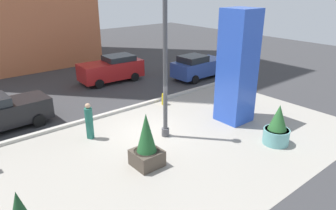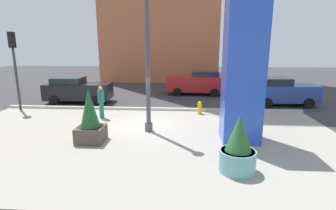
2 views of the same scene
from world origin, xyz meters
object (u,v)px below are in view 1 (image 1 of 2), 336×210
object	(u,v)px
lamp_post	(165,64)
potted_plant_mid_plaza	(277,128)
car_intersection	(1,112)
pedestrian_crossing	(89,119)
art_pillar_blue	(237,67)
potted_plant_by_pillar	(147,144)
fire_hydrant	(164,99)
car_curb_west	(112,69)
car_curb_east	(198,67)

from	to	relation	value
lamp_post	potted_plant_mid_plaza	size ratio (longest dim) A/B	3.81
car_intersection	pedestrian_crossing	size ratio (longest dim) A/B	2.52
lamp_post	art_pillar_blue	xyz separation A→B (m)	(3.98, -0.83, -0.64)
lamp_post	potted_plant_by_pillar	xyz separation A→B (m)	(-2.19, -1.53, -2.55)
potted_plant_by_pillar	fire_hydrant	size ratio (longest dim) A/B	2.99
art_pillar_blue	pedestrian_crossing	distance (m)	7.65
potted_plant_by_pillar	potted_plant_mid_plaza	distance (m)	5.99
car_intersection	car_curb_west	world-z (taller)	car_curb_west
lamp_post	car_intersection	size ratio (longest dim) A/B	1.61
lamp_post	potted_plant_mid_plaza	xyz separation A→B (m)	(3.37, -3.76, -2.71)
lamp_post	art_pillar_blue	world-z (taller)	lamp_post
lamp_post	car_curb_east	size ratio (longest dim) A/B	1.69
potted_plant_mid_plaza	car_intersection	bearing A→B (deg)	133.73
art_pillar_blue	car_curb_west	distance (m)	10.47
pedestrian_crossing	car_curb_east	bearing A→B (deg)	20.00
art_pillar_blue	pedestrian_crossing	world-z (taller)	art_pillar_blue
potted_plant_mid_plaza	fire_hydrant	world-z (taller)	potted_plant_mid_plaza
potted_plant_by_pillar	art_pillar_blue	bearing A→B (deg)	6.53
lamp_post	pedestrian_crossing	world-z (taller)	lamp_post
lamp_post	car_intersection	distance (m)	8.52
potted_plant_mid_plaza	pedestrian_crossing	distance (m)	8.50
car_curb_west	pedestrian_crossing	bearing A→B (deg)	-126.52
car_intersection	potted_plant_mid_plaza	bearing A→B (deg)	-46.27
art_pillar_blue	car_intersection	world-z (taller)	art_pillar_blue
car_curb_east	pedestrian_crossing	world-z (taller)	car_curb_east
car_curb_east	potted_plant_mid_plaza	bearing A→B (deg)	-115.51
fire_hydrant	pedestrian_crossing	distance (m)	5.55
potted_plant_by_pillar	pedestrian_crossing	size ratio (longest dim) A/B	1.27
potted_plant_mid_plaza	pedestrian_crossing	world-z (taller)	potted_plant_mid_plaza
car_curb_west	pedestrian_crossing	distance (m)	9.15
art_pillar_blue	car_curb_west	bearing A→B (deg)	97.83
car_curb_west	lamp_post	bearing A→B (deg)	-105.37
pedestrian_crossing	potted_plant_by_pillar	bearing A→B (deg)	-79.13
car_intersection	car_curb_east	bearing A→B (deg)	0.98
car_intersection	lamp_post	bearing A→B (deg)	-45.09
lamp_post	car_curb_west	bearing A→B (deg)	74.63
art_pillar_blue	pedestrian_crossing	size ratio (longest dim) A/B	3.24
car_curb_west	car_intersection	bearing A→B (deg)	-156.41
potted_plant_mid_plaza	fire_hydrant	xyz separation A→B (m)	(-0.86, 7.00, -0.42)
art_pillar_blue	car_curb_west	size ratio (longest dim) A/B	1.23
car_curb_east	lamp_post	bearing A→B (deg)	-143.27
car_curb_east	pedestrian_crossing	size ratio (longest dim) A/B	2.40
car_curb_west	potted_plant_by_pillar	bearing A→B (deg)	-113.61
car_intersection	art_pillar_blue	bearing A→B (deg)	-34.10
potted_plant_by_pillar	car_curb_east	world-z (taller)	potted_plant_by_pillar
art_pillar_blue	fire_hydrant	xyz separation A→B (m)	(-1.47, 4.06, -2.49)
potted_plant_mid_plaza	car_curb_west	xyz separation A→B (m)	(-0.79, 13.13, 0.16)
fire_hydrant	car_curb_east	xyz separation A→B (m)	(5.50, 2.74, 0.53)
lamp_post	fire_hydrant	bearing A→B (deg)	52.20
art_pillar_blue	car_curb_east	distance (m)	8.15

